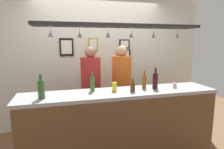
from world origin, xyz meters
name	(u,v)px	position (x,y,z in m)	size (l,w,h in m)	color
ground_plane	(114,149)	(0.00, 0.00, 0.00)	(8.00, 8.00, 0.00)	brown
back_wall	(99,62)	(0.00, 1.10, 1.30)	(4.40, 0.06, 2.60)	silver
bar_counter	(124,120)	(0.00, -0.51, 0.70)	(2.70, 0.55, 1.05)	#99999E
overhead_glass_rack	(120,26)	(0.00, -0.30, 1.92)	(2.20, 0.36, 0.04)	black
hanging_wineglass_far_left	(50,34)	(-0.88, -0.35, 1.81)	(0.07, 0.07, 0.13)	silver
hanging_wineglass_left	(80,34)	(-0.52, -0.24, 1.81)	(0.07, 0.07, 0.13)	silver
hanging_wineglass_center_left	(108,34)	(-0.16, -0.28, 1.81)	(0.07, 0.07, 0.13)	silver
hanging_wineglass_center	(131,35)	(0.17, -0.28, 1.81)	(0.07, 0.07, 0.13)	silver
hanging_wineglass_center_right	(153,35)	(0.52, -0.23, 1.81)	(0.07, 0.07, 0.13)	silver
hanging_wineglass_right	(177,35)	(0.89, -0.26, 1.81)	(0.07, 0.07, 0.13)	silver
person_left_red_shirt	(91,85)	(-0.28, 0.44, 0.99)	(0.34, 0.34, 1.64)	#2D334C
person_middle_orange_shirt	(122,82)	(0.27, 0.44, 0.99)	(0.34, 0.34, 1.65)	#2D334C
bottle_beer_amber_tall	(144,81)	(0.38, -0.27, 1.15)	(0.06, 0.06, 0.26)	brown
bottle_beer_brown_stubby	(133,87)	(0.15, -0.41, 1.12)	(0.07, 0.07, 0.18)	#512D14
bottle_beer_green_import	(92,84)	(-0.37, -0.23, 1.15)	(0.06, 0.06, 0.26)	#336B2D
bottle_champagne_green	(41,89)	(-1.01, -0.42, 1.16)	(0.08, 0.08, 0.30)	#2D5623
bottle_wine_dark_red	(155,81)	(0.53, -0.33, 1.16)	(0.08, 0.08, 0.30)	#380F19
drink_can	(114,87)	(-0.08, -0.32, 1.11)	(0.07, 0.07, 0.12)	yellow
cupcake	(175,85)	(0.83, -0.36, 1.08)	(0.06, 0.06, 0.08)	beige
picture_frame_caricature	(67,47)	(-0.64, 1.06, 1.61)	(0.26, 0.02, 0.34)	black
picture_frame_crest	(93,44)	(-0.13, 1.06, 1.66)	(0.18, 0.02, 0.26)	#B29338
picture_frame_lower_pair	(124,54)	(0.51, 1.06, 1.46)	(0.30, 0.02, 0.18)	black
picture_frame_upper_small	(124,44)	(0.53, 1.06, 1.66)	(0.22, 0.02, 0.18)	black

